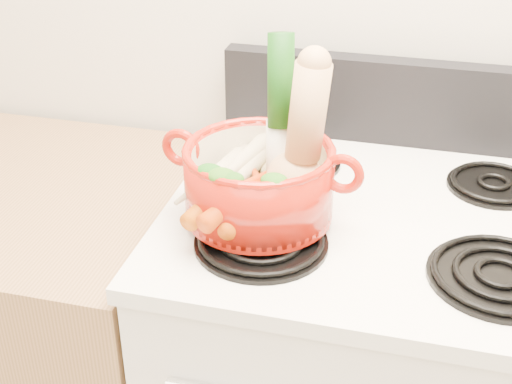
# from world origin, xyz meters

# --- Properties ---
(cooktop) EXTENTS (0.78, 0.67, 0.03)m
(cooktop) POSITION_xyz_m (0.00, 1.40, 0.93)
(cooktop) COLOR white
(cooktop) RESTS_ON stove_body
(control_backsplash) EXTENTS (0.76, 0.05, 0.18)m
(control_backsplash) POSITION_xyz_m (0.00, 1.70, 1.04)
(control_backsplash) COLOR black
(control_backsplash) RESTS_ON cooktop
(burner_front_left) EXTENTS (0.22, 0.22, 0.02)m
(burner_front_left) POSITION_xyz_m (-0.19, 1.24, 0.96)
(burner_front_left) COLOR black
(burner_front_left) RESTS_ON cooktop
(burner_front_right) EXTENTS (0.22, 0.22, 0.02)m
(burner_front_right) POSITION_xyz_m (0.19, 1.24, 0.96)
(burner_front_right) COLOR black
(burner_front_right) RESTS_ON cooktop
(burner_back_left) EXTENTS (0.17, 0.17, 0.02)m
(burner_back_left) POSITION_xyz_m (-0.19, 1.54, 0.96)
(burner_back_left) COLOR black
(burner_back_left) RESTS_ON cooktop
(burner_back_right) EXTENTS (0.17, 0.17, 0.02)m
(burner_back_right) POSITION_xyz_m (0.19, 1.54, 0.96)
(burner_back_right) COLOR black
(burner_back_right) RESTS_ON cooktop
(dutch_oven) EXTENTS (0.28, 0.28, 0.12)m
(dutch_oven) POSITION_xyz_m (-0.21, 1.31, 1.03)
(dutch_oven) COLOR #A21609
(dutch_oven) RESTS_ON burner_front_left
(pot_handle_left) EXTENTS (0.07, 0.02, 0.07)m
(pot_handle_left) POSITION_xyz_m (-0.35, 1.32, 1.07)
(pot_handle_left) COLOR #A21609
(pot_handle_left) RESTS_ON dutch_oven
(pot_handle_right) EXTENTS (0.07, 0.02, 0.07)m
(pot_handle_right) POSITION_xyz_m (-0.07, 1.29, 1.07)
(pot_handle_right) COLOR #A21609
(pot_handle_right) RESTS_ON dutch_oven
(squash) EXTENTS (0.14, 0.13, 0.26)m
(squash) POSITION_xyz_m (-0.15, 1.32, 1.12)
(squash) COLOR #E1AE73
(squash) RESTS_ON dutch_oven
(leek) EXTENTS (0.07, 0.10, 0.29)m
(leek) POSITION_xyz_m (-0.19, 1.36, 1.14)
(leek) COLOR silver
(leek) RESTS_ON dutch_oven
(ginger) EXTENTS (0.10, 0.08, 0.05)m
(ginger) POSITION_xyz_m (-0.18, 1.37, 1.02)
(ginger) COLOR tan
(ginger) RESTS_ON dutch_oven
(parsnip_0) EXTENTS (0.09, 0.22, 0.06)m
(parsnip_0) POSITION_xyz_m (-0.27, 1.36, 1.02)
(parsnip_0) COLOR beige
(parsnip_0) RESTS_ON dutch_oven
(parsnip_1) EXTENTS (0.06, 0.19, 0.05)m
(parsnip_1) POSITION_xyz_m (-0.27, 1.32, 1.02)
(parsnip_1) COLOR beige
(parsnip_1) RESTS_ON dutch_oven
(parsnip_2) EXTENTS (0.09, 0.20, 0.06)m
(parsnip_2) POSITION_xyz_m (-0.25, 1.33, 1.03)
(parsnip_2) COLOR beige
(parsnip_2) RESTS_ON dutch_oven
(parsnip_3) EXTENTS (0.11, 0.17, 0.05)m
(parsnip_3) POSITION_xyz_m (-0.30, 1.30, 1.03)
(parsnip_3) COLOR beige
(parsnip_3) RESTS_ON dutch_oven
(parsnip_4) EXTENTS (0.12, 0.23, 0.07)m
(parsnip_4) POSITION_xyz_m (-0.25, 1.36, 1.05)
(parsnip_4) COLOR beige
(parsnip_4) RESTS_ON dutch_oven
(carrot_0) EXTENTS (0.03, 0.15, 0.04)m
(carrot_0) POSITION_xyz_m (-0.23, 1.25, 1.01)
(carrot_0) COLOR #C8560A
(carrot_0) RESTS_ON dutch_oven
(carrot_1) EXTENTS (0.06, 0.16, 0.05)m
(carrot_1) POSITION_xyz_m (-0.28, 1.25, 1.02)
(carrot_1) COLOR orange
(carrot_1) RESTS_ON dutch_oven
(carrot_2) EXTENTS (0.11, 0.17, 0.05)m
(carrot_2) POSITION_xyz_m (-0.20, 1.28, 1.02)
(carrot_2) COLOR #CC3F0A
(carrot_2) RESTS_ON dutch_oven
(carrot_3) EXTENTS (0.08, 0.16, 0.05)m
(carrot_3) POSITION_xyz_m (-0.24, 1.23, 1.03)
(carrot_3) COLOR #D8410A
(carrot_3) RESTS_ON dutch_oven
(carrot_4) EXTENTS (0.09, 0.14, 0.04)m
(carrot_4) POSITION_xyz_m (-0.23, 1.27, 1.03)
(carrot_4) COLOR #C9390A
(carrot_4) RESTS_ON dutch_oven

